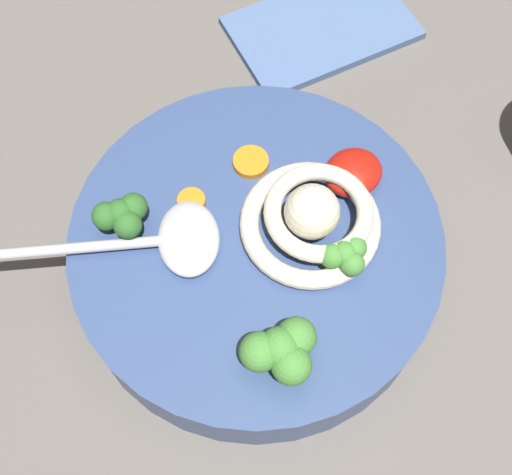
# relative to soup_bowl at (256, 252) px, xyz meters

# --- Properties ---
(table_slab) EXTENTS (1.18, 1.18, 0.04)m
(table_slab) POSITION_rel_soup_bowl_xyz_m (-0.01, -0.02, -0.05)
(table_slab) COLOR #5B5651
(table_slab) RESTS_ON ground
(soup_bowl) EXTENTS (0.27, 0.27, 0.05)m
(soup_bowl) POSITION_rel_soup_bowl_xyz_m (0.00, 0.00, 0.00)
(soup_bowl) COLOR #334775
(soup_bowl) RESTS_ON table_slab
(noodle_pile) EXTENTS (0.11, 0.11, 0.04)m
(noodle_pile) POSITION_rel_soup_bowl_xyz_m (0.04, -0.01, 0.04)
(noodle_pile) COLOR beige
(noodle_pile) RESTS_ON soup_bowl
(soup_spoon) EXTENTS (0.17, 0.11, 0.02)m
(soup_spoon) POSITION_rel_soup_bowl_xyz_m (-0.05, 0.03, 0.03)
(soup_spoon) COLOR #B7B7BC
(soup_spoon) RESTS_ON soup_bowl
(chili_sauce_dollop) EXTENTS (0.04, 0.04, 0.02)m
(chili_sauce_dollop) POSITION_rel_soup_bowl_xyz_m (0.09, 0.00, 0.04)
(chili_sauce_dollop) COLOR #B2190F
(chili_sauce_dollop) RESTS_ON soup_bowl
(broccoli_floret_rear) EXTENTS (0.03, 0.03, 0.03)m
(broccoli_floret_rear) POSITION_rel_soup_bowl_xyz_m (0.04, -0.05, 0.04)
(broccoli_floret_rear) COLOR #7A9E60
(broccoli_floret_rear) RESTS_ON soup_bowl
(broccoli_floret_far) EXTENTS (0.05, 0.04, 0.04)m
(broccoli_floret_far) POSITION_rel_soup_bowl_xyz_m (-0.04, -0.08, 0.05)
(broccoli_floret_far) COLOR #7A9E60
(broccoli_floret_far) RESTS_ON soup_bowl
(broccoli_floret_beside_noodles) EXTENTS (0.04, 0.03, 0.03)m
(broccoli_floret_beside_noodles) POSITION_rel_soup_bowl_xyz_m (-0.07, 0.06, 0.05)
(broccoli_floret_beside_noodles) COLOR #7A9E60
(broccoli_floret_beside_noodles) RESTS_ON soup_bowl
(carrot_slice_center) EXTENTS (0.03, 0.03, 0.01)m
(carrot_slice_center) POSITION_rel_soup_bowl_xyz_m (0.03, 0.05, 0.03)
(carrot_slice_center) COLOR orange
(carrot_slice_center) RESTS_ON soup_bowl
(carrot_slice_extra_b) EXTENTS (0.02, 0.02, 0.01)m
(carrot_slice_extra_b) POSITION_rel_soup_bowl_xyz_m (-0.02, 0.05, 0.03)
(carrot_slice_extra_b) COLOR orange
(carrot_slice_extra_b) RESTS_ON soup_bowl
(folded_napkin) EXTENTS (0.18, 0.12, 0.01)m
(folded_napkin) POSITION_rel_soup_bowl_xyz_m (0.19, 0.17, -0.02)
(folded_napkin) COLOR #4C6693
(folded_napkin) RESTS_ON table_slab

